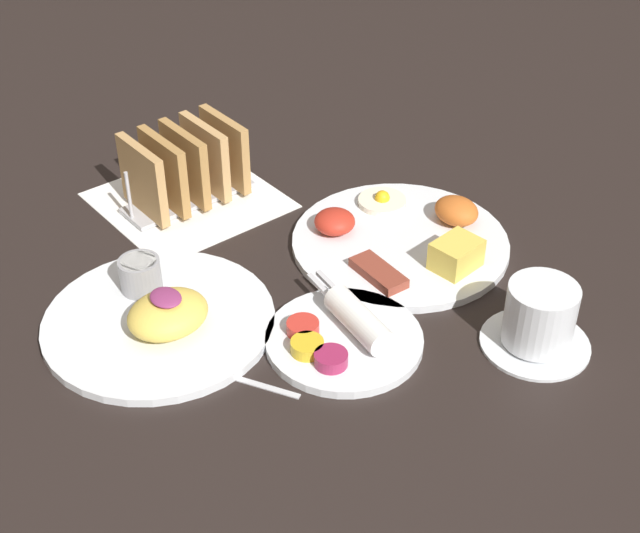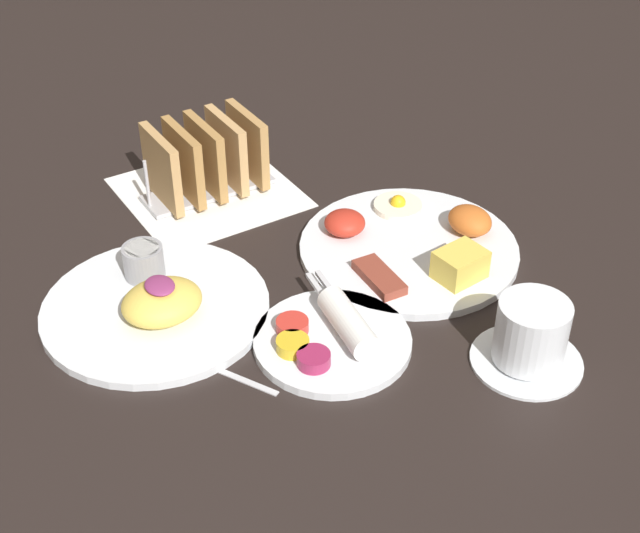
# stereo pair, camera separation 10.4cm
# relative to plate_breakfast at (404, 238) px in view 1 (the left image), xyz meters

# --- Properties ---
(ground_plane) EXTENTS (3.00, 3.00, 0.00)m
(ground_plane) POSITION_rel_plate_breakfast_xyz_m (-0.09, -0.18, -0.01)
(ground_plane) COLOR black
(napkin_flat) EXTENTS (0.22, 0.22, 0.00)m
(napkin_flat) POSITION_rel_plate_breakfast_xyz_m (-0.26, -0.15, -0.01)
(napkin_flat) COLOR white
(napkin_flat) RESTS_ON ground_plane
(plate_breakfast) EXTENTS (0.27, 0.27, 0.05)m
(plate_breakfast) POSITION_rel_plate_breakfast_xyz_m (0.00, 0.00, 0.00)
(plate_breakfast) COLOR white
(plate_breakfast) RESTS_ON ground_plane
(plate_condiments) EXTENTS (0.18, 0.17, 0.04)m
(plate_condiments) POSITION_rel_plate_breakfast_xyz_m (0.10, -0.18, 0.00)
(plate_condiments) COLOR white
(plate_condiments) RESTS_ON ground_plane
(plate_foreground) EXTENTS (0.26, 0.26, 0.06)m
(plate_foreground) POSITION_rel_plate_breakfast_xyz_m (-0.06, -0.32, 0.00)
(plate_foreground) COLOR white
(plate_foreground) RESTS_ON ground_plane
(toast_rack) EXTENTS (0.10, 0.18, 0.10)m
(toast_rack) POSITION_rel_plate_breakfast_xyz_m (-0.26, -0.15, 0.04)
(toast_rack) COLOR #B7B7BC
(toast_rack) RESTS_ON ground_plane
(coffee_cup) EXTENTS (0.12, 0.12, 0.08)m
(coffee_cup) POSITION_rel_plate_breakfast_xyz_m (0.23, -0.02, 0.03)
(coffee_cup) COLOR white
(coffee_cup) RESTS_ON ground_plane
(teaspoon) EXTENTS (0.12, 0.07, 0.01)m
(teaspoon) POSITION_rel_plate_breakfast_xyz_m (0.05, -0.31, -0.01)
(teaspoon) COLOR silver
(teaspoon) RESTS_ON ground_plane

